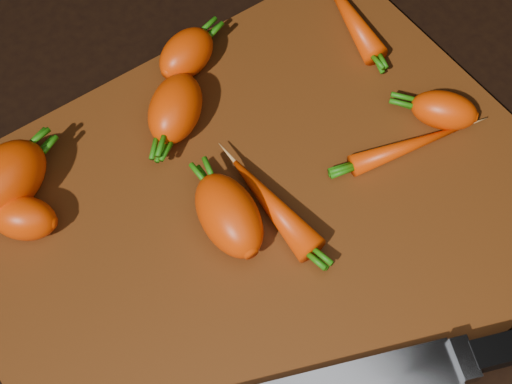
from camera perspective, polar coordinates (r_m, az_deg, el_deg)
ground at (r=0.63m, az=0.52°, el=-2.20°), size 2.00×2.00×0.01m
cutting_board at (r=0.62m, az=0.53°, el=-1.74°), size 0.50×0.40×0.01m
carrot_0 at (r=0.64m, az=-19.51°, el=0.85°), size 0.10×0.08×0.05m
carrot_1 at (r=0.62m, az=-18.10°, el=-1.99°), size 0.07×0.07×0.04m
carrot_2 at (r=0.59m, az=-2.19°, el=-1.87°), size 0.06×0.09×0.05m
carrot_3 at (r=0.65m, az=-6.47°, el=6.66°), size 0.09×0.08×0.05m
carrot_4 at (r=0.69m, az=-5.59°, el=10.93°), size 0.07×0.06×0.04m
carrot_5 at (r=0.67m, az=14.81°, el=6.34°), size 0.07×0.07×0.04m
carrot_6 at (r=0.74m, az=7.40°, el=14.01°), size 0.05×0.12×0.03m
carrot_7 at (r=0.65m, az=12.12°, el=3.62°), size 0.11×0.05×0.02m
carrot_8 at (r=0.60m, az=1.34°, el=-1.05°), size 0.03×0.11×0.03m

